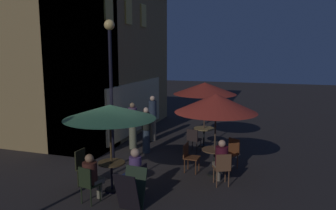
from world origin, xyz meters
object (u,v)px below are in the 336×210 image
cafe_chair_6 (193,138)px  patron_seated_1 (133,169)px  cafe_chair_4 (83,165)px  patio_umbrella_1 (110,112)px  cafe_chair_5 (88,182)px  cafe_chair_3 (139,177)px  street_lamp_near_corner (111,70)px  menu_sandwich_board (131,190)px  patron_seated_0 (221,159)px  cafe_chair_1 (222,166)px  patron_standing_3 (146,130)px  patron_standing_4 (133,126)px  patron_seated_2 (92,175)px  patio_umbrella_0 (216,103)px  cafe_table_0 (215,156)px  cafe_chair_2 (232,151)px  cafe_table_1 (112,171)px  cafe_chair_0 (189,155)px  patron_standing_5 (153,118)px  cafe_table_2 (204,133)px  patio_umbrella_2 (205,89)px

cafe_chair_6 → patron_seated_1: patron_seated_1 is taller
cafe_chair_4 → cafe_chair_6: cafe_chair_4 is taller
patio_umbrella_1 → cafe_chair_5: size_ratio=2.52×
cafe_chair_3 → street_lamp_near_corner: bearing=-39.8°
menu_sandwich_board → patron_seated_0: bearing=-35.4°
street_lamp_near_corner → cafe_chair_1: street_lamp_near_corner is taller
menu_sandwich_board → patron_standing_3: patron_standing_3 is taller
cafe_chair_3 → patron_standing_4: 4.14m
patron_seated_2 → patio_umbrella_1: bearing=-0.0°
patio_umbrella_0 → patron_seated_1: size_ratio=1.94×
patron_seated_1 → cafe_table_0: bearing=-123.0°
patio_umbrella_0 → cafe_chair_2: 1.80m
patio_umbrella_0 → patron_seated_0: patio_umbrella_0 is taller
cafe_table_1 → patron_standing_3: 3.32m
cafe_table_0 → patron_standing_4: bearing=63.5°
street_lamp_near_corner → cafe_chair_0: bearing=-81.0°
cafe_chair_5 → patron_standing_5: 5.76m
patron_seated_2 → cafe_chair_3: bearing=-44.9°
menu_sandwich_board → cafe_table_2: menu_sandwich_board is taller
cafe_chair_0 → patron_seated_2: 3.18m
patio_umbrella_0 → cafe_table_1: bearing=129.5°
street_lamp_near_corner → cafe_table_0: (0.33, -3.13, -2.48)m
cafe_table_2 → patio_umbrella_0: size_ratio=0.32×
cafe_chair_1 → patron_seated_0: 0.21m
menu_sandwich_board → cafe_chair_0: size_ratio=1.09×
cafe_chair_5 → cafe_table_0: bearing=-29.7°
cafe_chair_4 → patron_seated_1: bearing=-1.0°
cafe_table_0 → patron_seated_0: bearing=-155.2°
cafe_table_1 → cafe_table_2: 4.88m
menu_sandwich_board → cafe_table_0: bearing=-24.0°
street_lamp_near_corner → patio_umbrella_1: street_lamp_near_corner is taller
patron_seated_1 → cafe_chair_3: bearing=-180.0°
menu_sandwich_board → patio_umbrella_2: size_ratio=0.38×
cafe_chair_1 → patron_seated_2: (-1.89, 2.84, 0.13)m
patio_umbrella_1 → cafe_chair_2: bearing=-45.9°
cafe_chair_2 → patron_standing_5: patron_standing_5 is taller
street_lamp_near_corner → cafe_table_2: (3.07, -2.24, -2.52)m
menu_sandwich_board → patio_umbrella_0: 3.49m
cafe_table_0 → cafe_chair_1: bearing=-155.2°
cafe_table_0 → cafe_chair_2: 0.85m
street_lamp_near_corner → patron_standing_4: street_lamp_near_corner is taller
cafe_chair_4 → patron_standing_5: bearing=92.5°
patio_umbrella_0 → cafe_chair_2: bearing=-29.3°
cafe_table_0 → cafe_table_2: bearing=18.1°
patio_umbrella_1 → patron_seated_2: patio_umbrella_1 is taller
patio_umbrella_2 → cafe_chair_1: (-3.47, -1.23, -1.67)m
patron_seated_2 → patron_standing_4: size_ratio=0.70×
cafe_table_0 → cafe_chair_2: cafe_chair_2 is taller
cafe_chair_5 → patio_umbrella_1: bearing=-0.0°
street_lamp_near_corner → patio_umbrella_1: 2.02m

